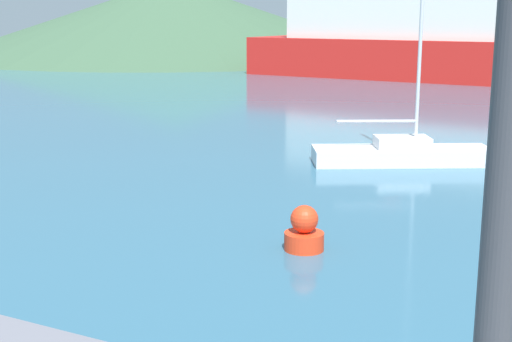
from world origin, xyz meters
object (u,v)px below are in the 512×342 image
(buoy_marker, at_px, (304,232))
(ferry_distant, at_px, (397,36))
(streetlamp, at_px, (510,121))
(sailboat_middle, at_px, (402,151))

(buoy_marker, bearing_deg, ferry_distant, 93.57)
(streetlamp, bearing_deg, ferry_distant, 96.26)
(streetlamp, bearing_deg, buoy_marker, 105.61)
(ferry_distant, xyz_separation_m, buoy_marker, (2.68, -42.88, -2.86))
(streetlamp, xyz_separation_m, sailboat_middle, (-2.25, 21.65, -4.19))
(sailboat_middle, relative_size, buoy_marker, 9.26)
(streetlamp, distance_m, buoy_marker, 13.12)
(streetlamp, distance_m, sailboat_middle, 22.17)
(streetlamp, relative_size, sailboat_middle, 0.55)
(streetlamp, height_order, sailboat_middle, sailboat_middle)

